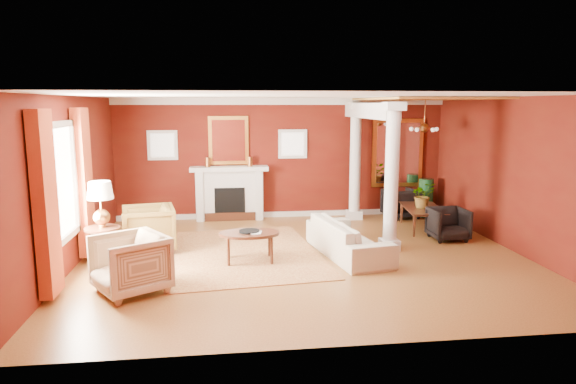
{
  "coord_description": "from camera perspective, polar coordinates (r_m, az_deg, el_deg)",
  "views": [
    {
      "loc": [
        -1.42,
        -8.91,
        2.77
      ],
      "look_at": [
        -0.25,
        0.39,
        1.15
      ],
      "focal_mm": 32.0,
      "sensor_mm": 36.0,
      "label": 1
    }
  ],
  "objects": [
    {
      "name": "side_table",
      "position": [
        9.23,
        -20.05,
        -1.88
      ],
      "size": [
        0.59,
        0.59,
        1.48
      ],
      "rotation": [
        0.0,
        0.0,
        0.18
      ],
      "color": "black",
      "rests_on": "ground"
    },
    {
      "name": "potted_plant",
      "position": [
        11.6,
        14.8,
        0.79
      ],
      "size": [
        0.54,
        0.6,
        0.45
      ],
      "primitive_type": "imported",
      "rotation": [
        0.0,
        0.0,
        0.05
      ],
      "color": "#26591E",
      "rests_on": "dining_table"
    },
    {
      "name": "amber_ceiling",
      "position": [
        11.48,
        14.9,
        9.98
      ],
      "size": [
        2.3,
        3.4,
        0.04
      ],
      "primitive_type": "cube",
      "color": "#C58A3A",
      "rests_on": "room_shell"
    },
    {
      "name": "sofa",
      "position": [
        9.53,
        6.74,
        -4.44
      ],
      "size": [
        1.03,
        2.31,
        0.87
      ],
      "primitive_type": "imported",
      "rotation": [
        0.0,
        0.0,
        1.75
      ],
      "color": "beige",
      "rests_on": "ground"
    },
    {
      "name": "dining_chair_far",
      "position": [
        12.88,
        12.48,
        -1.07
      ],
      "size": [
        0.89,
        0.85,
        0.78
      ],
      "primitive_type": "imported",
      "rotation": [
        0.0,
        0.0,
        3.34
      ],
      "color": "black",
      "rests_on": "ground"
    },
    {
      "name": "armchair_leopard",
      "position": [
        10.04,
        -15.27,
        -3.73
      ],
      "size": [
        1.02,
        1.07,
        0.96
      ],
      "primitive_type": "imported",
      "rotation": [
        0.0,
        0.0,
        -1.4
      ],
      "color": "black",
      "rests_on": "ground"
    },
    {
      "name": "overmantel_mirror",
      "position": [
        12.39,
        -6.63,
        5.71
      ],
      "size": [
        0.95,
        0.07,
        1.15
      ],
      "color": "gold",
      "rests_on": "fireplace"
    },
    {
      "name": "header_beam",
      "position": [
        11.25,
        9.04,
        8.92
      ],
      "size": [
        0.3,
        3.2,
        0.32
      ],
      "primitive_type": "cube",
      "color": "silver",
      "rests_on": "column_front"
    },
    {
      "name": "column_back",
      "position": [
        12.38,
        7.48,
        3.5
      ],
      "size": [
        0.36,
        0.36,
        2.8
      ],
      "color": "silver",
      "rests_on": "ground"
    },
    {
      "name": "flank_window_left",
      "position": [
        12.49,
        -13.77,
        5.07
      ],
      "size": [
        0.7,
        0.07,
        0.7
      ],
      "color": "silver",
      "rests_on": "room_shell"
    },
    {
      "name": "green_urn",
      "position": [
        13.11,
        15.02,
        -1.06
      ],
      "size": [
        0.4,
        0.4,
        0.96
      ],
      "color": "#123A1A",
      "rests_on": "ground"
    },
    {
      "name": "dining_chair_near",
      "position": [
        11.03,
        17.39,
        -3.25
      ],
      "size": [
        0.72,
        0.67,
        0.73
      ],
      "primitive_type": "imported",
      "rotation": [
        0.0,
        0.0,
        0.01
      ],
      "color": "black",
      "rests_on": "ground"
    },
    {
      "name": "column_front",
      "position": [
        9.82,
        11.45,
        1.75
      ],
      "size": [
        0.36,
        0.36,
        2.8
      ],
      "color": "silver",
      "rests_on": "ground"
    },
    {
      "name": "chandelier",
      "position": [
        11.56,
        14.9,
        6.89
      ],
      "size": [
        0.6,
        0.62,
        0.75
      ],
      "color": "#A66A34",
      "rests_on": "room_shell"
    },
    {
      "name": "dining_table",
      "position": [
        11.76,
        14.86,
        -2.17
      ],
      "size": [
        0.69,
        1.48,
        0.8
      ],
      "primitive_type": "imported",
      "rotation": [
        0.0,
        0.0,
        1.43
      ],
      "color": "black",
      "rests_on": "ground"
    },
    {
      "name": "fireplace",
      "position": [
        12.41,
        -6.51,
        -0.12
      ],
      "size": [
        1.85,
        0.42,
        1.29
      ],
      "color": "silver",
      "rests_on": "ground"
    },
    {
      "name": "room_shell",
      "position": [
        9.05,
        1.89,
        5.04
      ],
      "size": [
        8.04,
        7.04,
        2.92
      ],
      "color": "#53170B",
      "rests_on": "ground"
    },
    {
      "name": "armchair_stripe",
      "position": [
        7.95,
        -17.15,
        -7.34
      ],
      "size": [
        1.25,
        1.27,
        0.97
      ],
      "primitive_type": "imported",
      "rotation": [
        0.0,
        0.0,
        -1.01
      ],
      "color": "tan",
      "rests_on": "ground"
    },
    {
      "name": "rug",
      "position": [
        9.7,
        -5.14,
        -6.78
      ],
      "size": [
        3.14,
        3.96,
        0.01
      ],
      "primitive_type": "cube",
      "rotation": [
        0.0,
        0.0,
        0.11
      ],
      "color": "maroon",
      "rests_on": "ground"
    },
    {
      "name": "coffee_book",
      "position": [
        8.98,
        -4.09,
        -3.84
      ],
      "size": [
        0.18,
        0.05,
        0.24
      ],
      "primitive_type": "imported",
      "rotation": [
        0.0,
        0.0,
        -0.17
      ],
      "color": "black",
      "rests_on": "coffee_table"
    },
    {
      "name": "left_window",
      "position": [
        8.77,
        -23.45,
        0.16
      ],
      "size": [
        0.21,
        2.55,
        2.6
      ],
      "color": "white",
      "rests_on": "room_shell"
    },
    {
      "name": "flank_window_right",
      "position": [
        12.52,
        0.52,
        5.36
      ],
      "size": [
        0.7,
        0.07,
        0.7
      ],
      "color": "silver",
      "rests_on": "room_shell"
    },
    {
      "name": "dining_mirror",
      "position": [
        13.15,
        12.08,
        4.27
      ],
      "size": [
        1.3,
        0.07,
        1.7
      ],
      "color": "gold",
      "rests_on": "room_shell"
    },
    {
      "name": "ground",
      "position": [
        9.44,
        1.82,
        -7.27
      ],
      "size": [
        8.0,
        8.0,
        0.0
      ],
      "primitive_type": "plane",
      "color": "brown",
      "rests_on": "ground"
    },
    {
      "name": "base_trim",
      "position": [
        12.74,
        -0.6,
        -2.48
      ],
      "size": [
        8.0,
        0.08,
        0.12
      ],
      "primitive_type": "cube",
      "color": "silver",
      "rests_on": "ground"
    },
    {
      "name": "coffee_table",
      "position": [
        9.08,
        -4.32,
        -4.76
      ],
      "size": [
        1.06,
        1.06,
        0.54
      ],
      "rotation": [
        0.0,
        0.0,
        0.16
      ],
      "color": "black",
      "rests_on": "ground"
    },
    {
      "name": "crown_trim",
      "position": [
        12.45,
        -0.63,
        10.03
      ],
      "size": [
        8.0,
        0.08,
        0.16
      ],
      "primitive_type": "cube",
      "color": "silver",
      "rests_on": "room_shell"
    }
  ]
}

